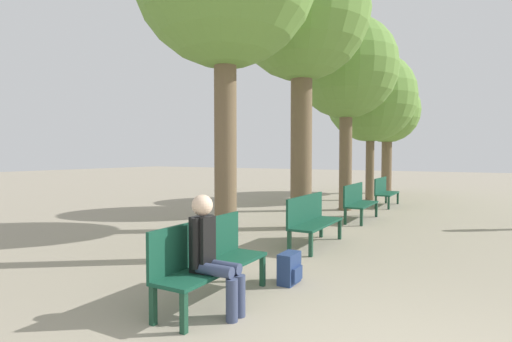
# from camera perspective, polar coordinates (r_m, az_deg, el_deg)

# --- Properties ---
(bench_row_0) EXTENTS (0.48, 1.66, 0.93)m
(bench_row_0) POSITION_cam_1_polar(r_m,az_deg,el_deg) (4.73, -6.95, -12.01)
(bench_row_0) COLOR #144733
(bench_row_0) RESTS_ON ground_plane
(bench_row_1) EXTENTS (0.48, 1.66, 0.93)m
(bench_row_1) POSITION_cam_1_polar(r_m,az_deg,el_deg) (7.55, 7.92, -6.59)
(bench_row_1) COLOR #144733
(bench_row_1) RESTS_ON ground_plane
(bench_row_2) EXTENTS (0.48, 1.66, 0.93)m
(bench_row_2) POSITION_cam_1_polar(r_m,az_deg,el_deg) (10.63, 14.35, -4.04)
(bench_row_2) COLOR #144733
(bench_row_2) RESTS_ON ground_plane
(bench_row_3) EXTENTS (0.48, 1.66, 0.93)m
(bench_row_3) POSITION_cam_1_polar(r_m,az_deg,el_deg) (13.79, 17.84, -2.62)
(bench_row_3) COLOR #144733
(bench_row_3) RESTS_ON ground_plane
(tree_row_1) EXTENTS (3.05, 3.05, 6.42)m
(tree_row_1) POSITION_cam_1_polar(r_m,az_deg,el_deg) (9.68, 6.57, 21.05)
(tree_row_1) COLOR brown
(tree_row_1) RESTS_ON ground_plane
(tree_row_2) EXTENTS (3.07, 3.07, 5.87)m
(tree_row_2) POSITION_cam_1_polar(r_m,az_deg,el_deg) (12.71, 12.79, 14.07)
(tree_row_2) COLOR brown
(tree_row_2) RESTS_ON ground_plane
(tree_row_3) EXTENTS (3.32, 3.32, 5.49)m
(tree_row_3) POSITION_cam_1_polar(r_m,az_deg,el_deg) (15.59, 16.07, 10.07)
(tree_row_3) COLOR brown
(tree_row_3) RESTS_ON ground_plane
(tree_row_4) EXTENTS (2.79, 2.79, 5.01)m
(tree_row_4) POSITION_cam_1_polar(r_m,az_deg,el_deg) (18.54, 18.25, 8.04)
(tree_row_4) COLOR brown
(tree_row_4) RESTS_ON ground_plane
(person_seated) EXTENTS (0.60, 0.34, 1.27)m
(person_seated) POSITION_cam_1_polar(r_m,az_deg,el_deg) (4.35, -6.43, -11.28)
(person_seated) COLOR #384260
(person_seated) RESTS_ON ground_plane
(backpack) EXTENTS (0.23, 0.36, 0.41)m
(backpack) POSITION_cam_1_polar(r_m,az_deg,el_deg) (5.41, 4.83, -13.69)
(backpack) COLOR navy
(backpack) RESTS_ON ground_plane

